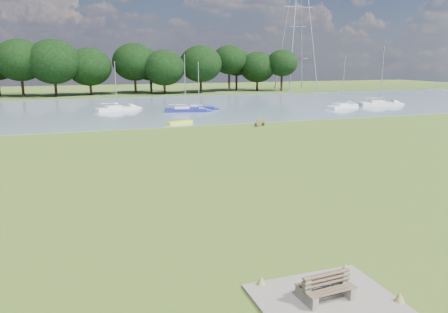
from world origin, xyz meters
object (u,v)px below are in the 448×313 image
object	(u,v)px
kayak	(180,122)
sailboat_0	(198,107)
riverbank_bench	(260,123)
sailboat_5	(116,108)
sailboat_1	(379,102)
sailboat_3	(342,105)
sailboat_4	(185,109)
pylon	(299,4)
bench_pair	(326,287)

from	to	relation	value
kayak	sailboat_0	distance (m)	14.57
riverbank_bench	kayak	size ratio (longest dim) A/B	0.45
sailboat_0	sailboat_5	size ratio (longest dim) A/B	0.98
sailboat_1	sailboat_0	bearing A→B (deg)	-175.85
kayak	sailboat_1	size ratio (longest dim) A/B	0.33
sailboat_0	sailboat_3	distance (m)	21.74
sailboat_4	kayak	bearing A→B (deg)	-93.92
kayak	sailboat_5	world-z (taller)	sailboat_5
riverbank_bench	sailboat_5	world-z (taller)	sailboat_5
kayak	sailboat_5	size ratio (longest dim) A/B	0.44
pylon	sailboat_0	distance (m)	50.84
riverbank_bench	sailboat_0	distance (m)	17.98
riverbank_bench	kayak	world-z (taller)	riverbank_bench
riverbank_bench	sailboat_4	size ratio (longest dim) A/B	0.17
pylon	sailboat_1	size ratio (longest dim) A/B	3.37
sailboat_1	sailboat_4	distance (m)	31.42
sailboat_0	sailboat_3	bearing A→B (deg)	9.06
riverbank_bench	sailboat_4	world-z (taller)	sailboat_4
kayak	pylon	world-z (taller)	pylon
bench_pair	sailboat_0	distance (m)	52.39
sailboat_1	sailboat_5	size ratio (longest dim) A/B	1.33
sailboat_4	sailboat_1	bearing A→B (deg)	9.50
kayak	sailboat_0	world-z (taller)	sailboat_0
bench_pair	kayak	world-z (taller)	bench_pair
riverbank_bench	sailboat_0	world-z (taller)	sailboat_0
riverbank_bench	kayak	xyz separation A→B (m)	(-7.93, 4.60, -0.21)
sailboat_3	sailboat_4	distance (m)	23.90
pylon	sailboat_4	xyz separation A→B (m)	(-36.33, -34.83, -19.33)
riverbank_bench	sailboat_3	size ratio (longest dim) A/B	0.18
bench_pair	sailboat_0	xyz separation A→B (m)	(10.76, 51.28, 0.00)
riverbank_bench	sailboat_5	bearing A→B (deg)	100.66
sailboat_1	sailboat_4	size ratio (longest dim) A/B	1.17
pylon	sailboat_5	distance (m)	57.70
sailboat_0	sailboat_3	size ratio (longest dim) A/B	0.89
sailboat_0	sailboat_3	world-z (taller)	sailboat_3
sailboat_4	sailboat_5	size ratio (longest dim) A/B	1.13
kayak	sailboat_0	bearing A→B (deg)	45.26
riverbank_bench	sailboat_5	size ratio (longest dim) A/B	0.20
kayak	sailboat_1	distance (m)	35.98
sailboat_0	sailboat_4	bearing A→B (deg)	-118.13
pylon	bench_pair	bearing A→B (deg)	-117.92
sailboat_4	sailboat_5	xyz separation A→B (m)	(-8.93, 4.69, 0.01)
bench_pair	riverbank_bench	xyz separation A→B (m)	(12.68, 33.40, -0.04)
sailboat_3	kayak	bearing A→B (deg)	175.27
sailboat_3	pylon	bearing A→B (deg)	50.05
sailboat_0	sailboat_1	size ratio (longest dim) A/B	0.74
sailboat_0	kayak	bearing A→B (deg)	-91.73
sailboat_0	sailboat_5	distance (m)	11.79
pylon	sailboat_4	world-z (taller)	pylon
kayak	sailboat_3	world-z (taller)	sailboat_3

